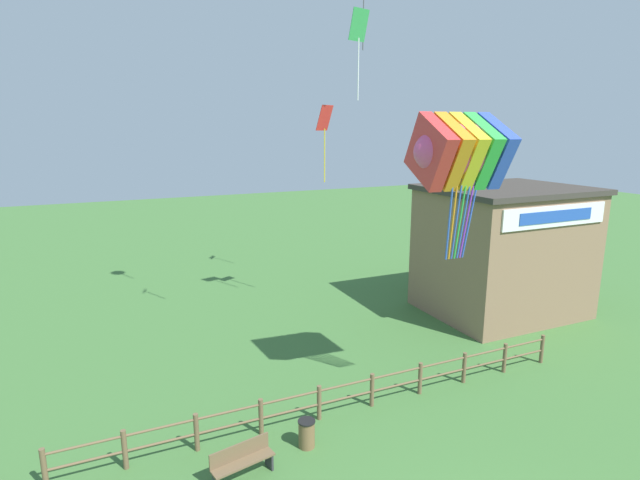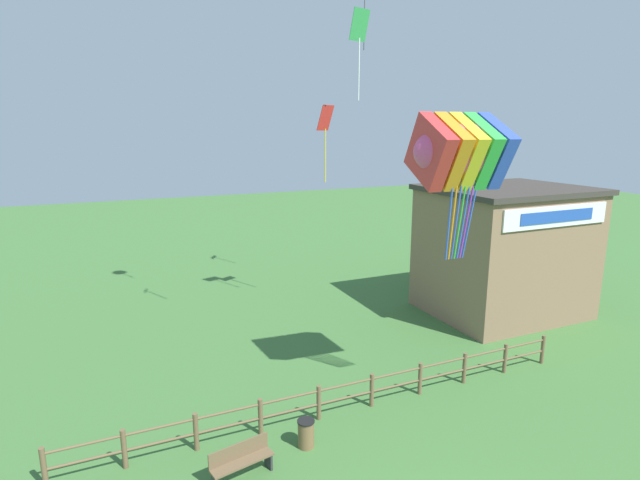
% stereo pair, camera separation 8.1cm
% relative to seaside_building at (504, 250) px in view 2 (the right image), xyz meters
% --- Properties ---
extents(wooden_fence, '(16.78, 0.14, 1.11)m').
position_rel_seaside_building_xyz_m(wooden_fence, '(-10.87, -4.95, -2.42)').
color(wooden_fence, brown).
rests_on(wooden_fence, ground_plane).
extents(seaside_building, '(7.11, 5.78, 6.07)m').
position_rel_seaside_building_xyz_m(seaside_building, '(0.00, 0.00, 0.00)').
color(seaside_building, '#84664C').
rests_on(seaside_building, ground_plane).
extents(park_bench_near_fence, '(1.70, 0.74, 0.92)m').
position_rel_seaside_building_xyz_m(park_bench_near_fence, '(-14.65, -6.54, -2.55)').
color(park_bench_near_fence, brown).
rests_on(park_bench_near_fence, ground_plane).
extents(trash_bin, '(0.49, 0.49, 0.81)m').
position_rel_seaside_building_xyz_m(trash_bin, '(-12.66, -6.04, -2.64)').
color(trash_bin, brown).
rests_on(trash_bin, ground_plane).
extents(kite_rainbow_parafoil, '(3.11, 2.40, 4.33)m').
position_rel_seaside_building_xyz_m(kite_rainbow_parafoil, '(-7.63, -5.70, 5.01)').
color(kite_rainbow_parafoil, '#E54C8C').
extents(kite_red_diamond, '(0.94, 0.75, 3.50)m').
position_rel_seaside_building_xyz_m(kite_red_diamond, '(-7.61, 3.80, 5.72)').
color(kite_red_diamond, red).
extents(kite_green_diamond, '(0.94, 0.56, 3.53)m').
position_rel_seaside_building_xyz_m(kite_green_diamond, '(-7.19, 1.43, 9.34)').
color(kite_green_diamond, green).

